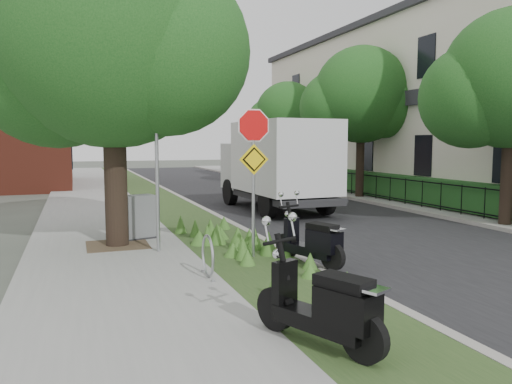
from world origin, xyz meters
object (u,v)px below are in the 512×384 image
at_px(box_truck, 277,161).
at_px(utility_cabinet, 139,218).
at_px(scooter_near, 331,313).
at_px(scooter_far, 316,245).
at_px(sign_assembly, 254,152).

xyz_separation_m(box_truck, utility_cabinet, (-5.53, -4.30, -1.17)).
xyz_separation_m(scooter_near, scooter_far, (1.64, 3.61, -0.03)).
xyz_separation_m(scooter_far, utility_cabinet, (-2.88, 4.08, 0.11)).
distance_m(sign_assembly, scooter_near, 5.15).
bearing_deg(box_truck, scooter_near, -109.71).
relative_size(scooter_near, scooter_far, 1.04).
bearing_deg(scooter_far, utility_cabinet, 125.15).
relative_size(scooter_far, box_truck, 0.28).
relative_size(scooter_near, utility_cabinet, 1.66).
bearing_deg(box_truck, utility_cabinet, -142.13).
height_order(sign_assembly, scooter_far, sign_assembly).
bearing_deg(sign_assembly, scooter_near, -99.20).
xyz_separation_m(scooter_near, utility_cabinet, (-1.24, 7.69, 0.08)).
distance_m(box_truck, utility_cabinet, 7.11).
relative_size(box_truck, utility_cabinet, 5.74).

